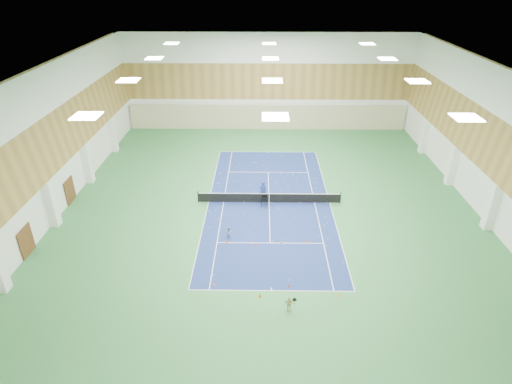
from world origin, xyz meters
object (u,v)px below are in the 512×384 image
(tennis_net, at_px, (269,197))
(child_court, at_px, (229,233))
(coach, at_px, (263,190))
(child_apron, at_px, (289,304))
(ball_cart, at_px, (264,201))

(tennis_net, xyz_separation_m, child_court, (-3.20, -5.81, -0.03))
(coach, bearing_deg, child_apron, 79.21)
(child_apron, bearing_deg, coach, 96.50)
(child_court, relative_size, child_apron, 0.98)
(tennis_net, distance_m, ball_cart, 0.80)
(child_court, relative_size, ball_cart, 1.04)
(tennis_net, height_order, coach, coach)
(coach, relative_size, child_apron, 1.73)
(coach, bearing_deg, ball_cart, 78.77)
(tennis_net, relative_size, ball_cart, 12.85)
(tennis_net, xyz_separation_m, child_apron, (1.03, -13.70, -0.02))
(coach, distance_m, ball_cart, 1.34)
(tennis_net, bearing_deg, coach, 133.78)
(coach, relative_size, child_court, 1.77)
(coach, xyz_separation_m, child_apron, (1.60, -14.30, -0.39))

